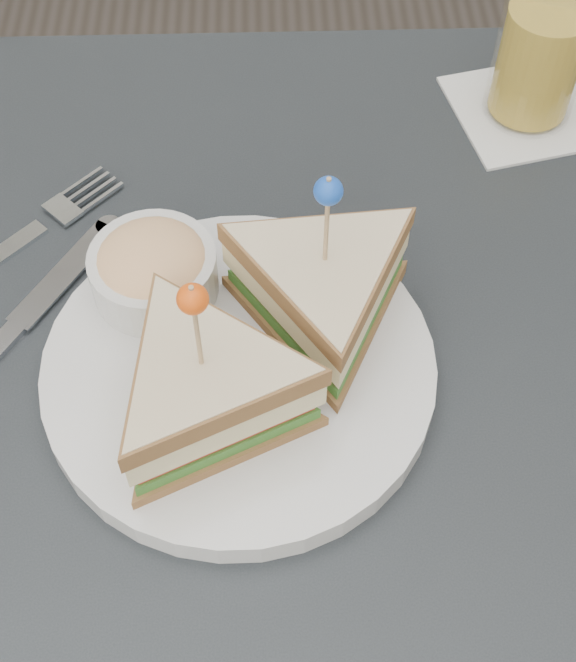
{
  "coord_description": "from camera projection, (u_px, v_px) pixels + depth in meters",
  "views": [
    {
      "loc": [
        -0.0,
        -0.35,
        1.3
      ],
      "look_at": [
        0.01,
        0.01,
        0.8
      ],
      "focal_mm": 50.0,
      "sensor_mm": 36.0,
      "label": 1
    }
  ],
  "objects": [
    {
      "name": "table",
      "position": [
        276.0,
        436.0,
        0.72
      ],
      "size": [
        0.8,
        0.8,
        0.75
      ],
      "color": "black",
      "rests_on": "ground"
    },
    {
      "name": "plate_meal",
      "position": [
        248.0,
        339.0,
        0.62
      ],
      "size": [
        0.32,
        0.3,
        0.16
      ],
      "rotation": [
        0.0,
        0.0,
        -0.09
      ],
      "color": "silver",
      "rests_on": "table"
    },
    {
      "name": "cutlery_fork",
      "position": [
        21.0,
        240.0,
        0.73
      ],
      "size": [
        0.16,
        0.17,
        0.01
      ],
      "rotation": [
        0.0,
        0.0,
        -0.78
      ],
      "color": "silver",
      "rests_on": "table"
    },
    {
      "name": "drink_set",
      "position": [
        542.0,
        47.0,
        0.76
      ],
      "size": [
        0.15,
        0.15,
        0.16
      ],
      "rotation": [
        0.0,
        0.0,
        0.23
      ],
      "color": "silver",
      "rests_on": "table"
    },
    {
      "name": "cutlery_knife",
      "position": [
        25.0,
        317.0,
        0.68
      ],
      "size": [
        0.13,
        0.19,
        0.01
      ],
      "rotation": [
        0.0,
        0.0,
        -0.55
      ],
      "color": "#B9BCC4",
      "rests_on": "table"
    }
  ]
}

